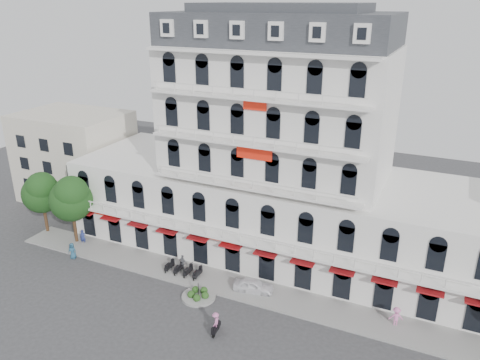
# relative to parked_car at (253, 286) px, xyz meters

# --- Properties ---
(ground) EXTENTS (120.00, 120.00, 0.00)m
(ground) POSITION_rel_parked_car_xyz_m (-1.28, -9.04, -0.66)
(ground) COLOR #38383A
(ground) RESTS_ON ground
(sidewalk) EXTENTS (53.00, 4.00, 0.16)m
(sidewalk) POSITION_rel_parked_car_xyz_m (-1.28, -0.04, -0.58)
(sidewalk) COLOR gray
(sidewalk) RESTS_ON ground
(main_building) EXTENTS (45.00, 15.00, 25.80)m
(main_building) POSITION_rel_parked_car_xyz_m (-1.28, 8.95, 9.30)
(main_building) COLOR silver
(main_building) RESTS_ON ground
(flank_building_west) EXTENTS (14.00, 10.00, 12.00)m
(flank_building_west) POSITION_rel_parked_car_xyz_m (-31.28, 10.96, 5.34)
(flank_building_west) COLOR beige
(flank_building_west) RESTS_ON ground
(traffic_island) EXTENTS (3.20, 3.20, 1.60)m
(traffic_island) POSITION_rel_parked_car_xyz_m (-4.28, -3.04, -0.40)
(traffic_island) COLOR gray
(traffic_island) RESTS_ON ground
(parked_scooter_row) EXTENTS (4.40, 1.80, 1.10)m
(parked_scooter_row) POSITION_rel_parked_car_xyz_m (-7.63, -0.24, -0.66)
(parked_scooter_row) COLOR black
(parked_scooter_row) RESTS_ON ground
(tree_west_outer) EXTENTS (4.50, 4.48, 7.76)m
(tree_west_outer) POSITION_rel_parked_car_xyz_m (-27.23, 0.94, 4.69)
(tree_west_outer) COLOR #382314
(tree_west_outer) RESTS_ON ground
(tree_west_inner) EXTENTS (4.76, 4.76, 8.25)m
(tree_west_inner) POSITION_rel_parked_car_xyz_m (-22.23, 0.44, 5.03)
(tree_west_inner) COLOR #382314
(tree_west_inner) RESTS_ON ground
(parked_car) EXTENTS (4.09, 2.27, 1.32)m
(parked_car) POSITION_rel_parked_car_xyz_m (0.00, 0.00, 0.00)
(parked_car) COLOR white
(parked_car) RESTS_ON ground
(rider_center) EXTENTS (0.71, 1.70, 2.06)m
(rider_center) POSITION_rel_parked_car_xyz_m (-0.49, -6.81, 0.41)
(rider_center) COLOR black
(rider_center) RESTS_ON ground
(pedestrian_left) EXTENTS (1.00, 0.79, 1.80)m
(pedestrian_left) POSITION_rel_parked_car_xyz_m (-20.10, -2.46, 0.24)
(pedestrian_left) COLOR #25526F
(pedestrian_left) RESTS_ON ground
(pedestrian_mid) EXTENTS (1.07, 0.57, 1.74)m
(pedestrian_mid) POSITION_rel_parked_car_xyz_m (-8.10, 0.46, 0.21)
(pedestrian_mid) COLOR slate
(pedestrian_mid) RESTS_ON ground
(pedestrian_right) EXTENTS (1.35, 1.04, 1.84)m
(pedestrian_right) POSITION_rel_parked_car_xyz_m (12.98, 0.46, 0.26)
(pedestrian_right) COLOR pink
(pedestrian_right) RESTS_ON ground
(pedestrian_far) EXTENTS (0.77, 0.67, 1.76)m
(pedestrian_far) POSITION_rel_parked_car_xyz_m (-21.28, 0.46, 0.22)
(pedestrian_far) COLOR navy
(pedestrian_far) RESTS_ON ground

